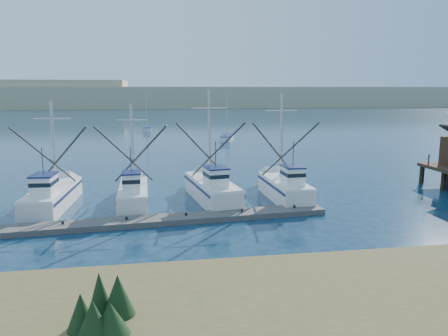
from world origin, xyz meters
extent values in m
plane|color=#0C2034|center=(0.00, 0.00, 0.00)|extent=(500.00, 500.00, 0.00)
cube|color=#58544F|center=(-8.81, 5.88, 0.19)|extent=(28.07, 4.29, 0.37)
cube|color=tan|center=(0.00, 210.00, 5.00)|extent=(360.00, 60.00, 10.00)
cube|color=white|center=(-14.65, 11.50, 0.70)|extent=(3.05, 8.91, 1.39)
cube|color=white|center=(-14.65, 9.25, 2.14)|extent=(1.58, 2.23, 1.50)
cylinder|color=#B7B2A8|center=(-14.65, 12.99, 4.68)|extent=(0.22, 0.22, 6.58)
cube|color=white|center=(-8.54, 10.80, 0.72)|extent=(2.27, 7.41, 1.44)
cube|color=white|center=(-8.54, 8.91, 2.19)|extent=(1.28, 1.82, 1.50)
cylinder|color=#B7B2A8|center=(-8.54, 12.06, 4.62)|extent=(0.22, 0.22, 6.36)
cube|color=white|center=(-2.35, 11.38, 0.79)|extent=(3.75, 8.81, 1.58)
cube|color=white|center=(-2.35, 9.19, 2.33)|extent=(1.75, 2.27, 1.50)
cylinder|color=#B7B2A8|center=(-2.35, 12.83, 5.21)|extent=(0.22, 0.22, 7.26)
cube|color=white|center=(3.62, 10.94, 0.76)|extent=(2.63, 7.72, 1.52)
cube|color=white|center=(3.62, 8.98, 2.27)|extent=(1.45, 1.91, 1.50)
cylinder|color=#B7B2A8|center=(3.62, 12.25, 5.05)|extent=(0.22, 0.22, 7.06)
cube|color=white|center=(5.99, 52.76, 0.45)|extent=(3.61, 7.06, 0.90)
cylinder|color=#B7B2A8|center=(5.99, 53.06, 4.50)|extent=(0.12, 0.12, 7.20)
cube|color=white|center=(-8.19, 71.89, 0.45)|extent=(1.71, 4.76, 0.90)
cylinder|color=#B7B2A8|center=(-8.19, 72.19, 4.50)|extent=(0.12, 0.12, 7.20)
sphere|color=white|center=(15.28, 7.63, 7.03)|extent=(0.21, 0.21, 0.21)
cube|color=white|center=(14.97, 7.63, 7.05)|extent=(0.51, 0.12, 0.14)
camera|label=1|loc=(-6.90, -22.68, 8.92)|focal=35.00mm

